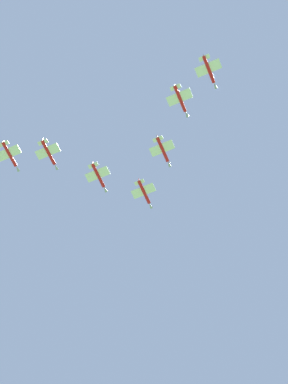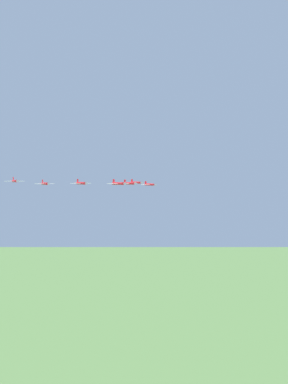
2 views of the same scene
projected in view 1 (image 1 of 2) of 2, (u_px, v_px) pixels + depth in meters
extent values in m
cylinder|color=red|center=(144.00, 192.00, 233.90)|extent=(10.25, 1.53, 1.25)
cone|color=#9EA3AD|center=(150.00, 205.00, 236.32)|extent=(2.30, 1.25, 1.19)
cube|color=white|center=(143.00, 191.00, 233.62)|extent=(3.88, 9.18, 0.20)
cube|color=white|center=(139.00, 182.00, 232.16)|extent=(1.69, 3.90, 0.20)
cube|color=red|center=(139.00, 181.00, 233.12)|extent=(1.82, 0.23, 2.04)
cylinder|color=red|center=(98.00, 175.00, 230.85)|extent=(10.25, 1.53, 1.25)
cone|color=#9EA3AD|center=(105.00, 189.00, 233.27)|extent=(2.30, 1.25, 1.19)
cube|color=white|center=(98.00, 174.00, 230.58)|extent=(3.88, 9.18, 0.20)
cube|color=white|center=(93.00, 165.00, 229.11)|extent=(1.69, 3.90, 0.20)
cube|color=red|center=(93.00, 165.00, 230.08)|extent=(1.82, 0.23, 2.04)
cylinder|color=red|center=(163.00, 149.00, 226.68)|extent=(10.25, 1.53, 1.25)
cone|color=#9EA3AD|center=(169.00, 164.00, 229.11)|extent=(2.30, 1.25, 1.19)
cube|color=white|center=(162.00, 148.00, 226.41)|extent=(3.88, 9.18, 0.20)
cube|color=white|center=(158.00, 139.00, 224.95)|extent=(1.69, 3.90, 0.20)
cube|color=red|center=(158.00, 138.00, 225.91)|extent=(1.82, 0.23, 2.04)
cylinder|color=red|center=(48.00, 153.00, 227.26)|extent=(10.25, 1.53, 1.25)
cone|color=#9EA3AD|center=(56.00, 167.00, 229.68)|extent=(2.30, 1.25, 1.19)
cube|color=white|center=(48.00, 151.00, 226.99)|extent=(3.88, 9.18, 0.20)
cube|color=white|center=(43.00, 142.00, 225.53)|extent=(1.69, 3.90, 0.20)
cube|color=red|center=(43.00, 141.00, 226.49)|extent=(1.82, 0.23, 2.04)
cylinder|color=red|center=(180.00, 99.00, 218.19)|extent=(10.25, 1.53, 1.25)
cone|color=#9EA3AD|center=(186.00, 114.00, 220.62)|extent=(2.30, 1.25, 1.19)
cube|color=white|center=(179.00, 97.00, 217.92)|extent=(3.88, 9.18, 0.20)
cube|color=white|center=(175.00, 87.00, 216.46)|extent=(1.69, 3.90, 0.20)
cube|color=red|center=(175.00, 87.00, 217.42)|extent=(1.82, 0.23, 2.04)
cylinder|color=red|center=(9.00, 154.00, 226.15)|extent=(10.25, 1.53, 1.25)
cone|color=#9EA3AD|center=(17.00, 169.00, 228.57)|extent=(2.30, 1.25, 1.19)
cube|color=white|center=(9.00, 153.00, 225.88)|extent=(3.88, 9.18, 0.20)
cube|color=white|center=(4.00, 144.00, 224.41)|extent=(1.69, 3.90, 0.20)
cube|color=red|center=(4.00, 143.00, 225.37)|extent=(1.82, 0.23, 2.04)
cylinder|color=red|center=(209.00, 69.00, 215.06)|extent=(10.25, 1.53, 1.25)
cone|color=#9EA3AD|center=(215.00, 85.00, 217.49)|extent=(2.30, 1.25, 1.19)
cube|color=white|center=(208.00, 68.00, 214.79)|extent=(3.88, 9.18, 0.20)
cube|color=white|center=(204.00, 58.00, 213.33)|extent=(1.69, 3.90, 0.20)
cube|color=red|center=(204.00, 57.00, 214.29)|extent=(1.82, 0.23, 2.04)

